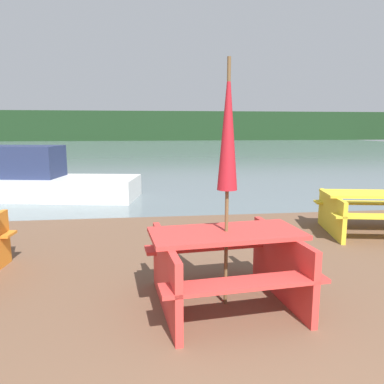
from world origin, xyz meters
The scene contains 6 objects.
water centered at (0.00, 32.20, 0.00)m, with size 60.00×50.00×0.00m.
far_treeline centered at (0.00, 52.20, 2.00)m, with size 80.00×1.60×4.00m.
picnic_table_red centered at (0.15, 3.25, 0.47)m, with size 1.67×1.53×0.78m.
picnic_table_yellow centered at (3.31, 5.48, 0.45)m, with size 2.08×1.71×0.72m.
umbrella_crimson centered at (0.15, 3.25, 1.81)m, with size 0.20×0.20×2.48m.
boat centered at (-3.25, 9.61, 0.49)m, with size 4.49×2.31×1.36m.
Camera 1 is at (-0.66, -0.35, 1.83)m, focal length 35.00 mm.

